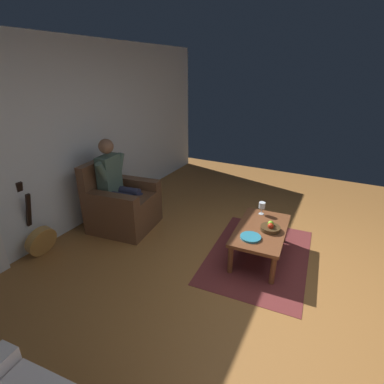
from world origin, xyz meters
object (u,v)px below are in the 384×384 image
Objects in this scene: person_seated at (117,182)px; wine_glass_near at (262,206)px; coffee_table at (261,232)px; fruit_bowl at (270,228)px; decorative_dish at (251,237)px; armchair at (121,205)px; guitar at (40,239)px.

wine_glass_near is at bearing 99.06° from person_seated.
person_seated is at bearing -84.35° from coffee_table.
fruit_bowl is 0.99× the size of decorative_dish.
guitar is (1.04, -0.43, -0.12)m from armchair.
armchair is 5.87× the size of wine_glass_near.
fruit_bowl is (-0.21, 2.11, 0.09)m from armchair.
decorative_dish is at bearing 80.59° from person_seated.
wine_glass_near is at bearing -150.23° from fruit_bowl.
wine_glass_near is (-0.37, -0.10, 0.17)m from coffee_table.
coffee_table is 2.73m from guitar.
armchair is at bearing 157.55° from guitar.
coffee_table is (-0.20, 2.01, -0.00)m from armchair.
armchair is at bearing -84.39° from fruit_bowl.
decorative_dish is at bearing 80.42° from armchair.
armchair is 0.76× the size of person_seated.
person_seated reaches higher than fruit_bowl.
fruit_bowl is at bearing 150.73° from decorative_dish.
person_seated is 5.57× the size of fruit_bowl.
wine_glass_near is at bearing 99.22° from armchair.
fruit_bowl is (-1.24, 2.54, 0.20)m from guitar.
wine_glass_near is (-0.58, 1.94, -0.19)m from person_seated.
armchair is at bearing 90.00° from person_seated.
coffee_table is 6.22× the size of wine_glass_near.
person_seated is 5.50× the size of decorative_dish.
guitar is 5.63× the size of wine_glass_near.
guitar is at bearing -67.98° from decorative_dish.
coffee_table is at bearing -84.64° from fruit_bowl.
fruit_bowl is 0.32m from decorative_dish.
guitar reaches higher than wine_glass_near.
guitar reaches higher than decorative_dish.
fruit_bowl is (-0.21, 2.15, -0.27)m from person_seated.
person_seated is 1.24× the size of coffee_table.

